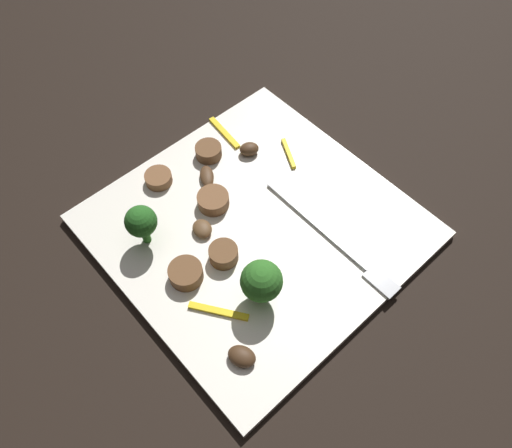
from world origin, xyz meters
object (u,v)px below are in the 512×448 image
(sausage_slice_3, at_px, (213,200))
(sausage_slice_2, at_px, (158,178))
(pepper_strip_2, at_px, (224,133))
(mushroom_1, at_px, (202,229))
(pepper_strip_1, at_px, (219,311))
(broccoli_floret_0, at_px, (261,281))
(sausage_slice_1, at_px, (187,274))
(broccoli_floret_1, at_px, (141,222))
(fork, at_px, (338,244))
(sausage_slice_0, at_px, (224,254))
(mushroom_3, at_px, (205,178))
(plate, at_px, (256,227))
(mushroom_0, at_px, (249,149))
(mushroom_2, at_px, (242,356))
(sausage_slice_4, at_px, (209,151))
(pepper_strip_0, at_px, (289,153))

(sausage_slice_3, bearing_deg, sausage_slice_2, -158.80)
(sausage_slice_2, relative_size, pepper_strip_2, 0.53)
(mushroom_1, relative_size, pepper_strip_1, 0.40)
(broccoli_floret_0, distance_m, sausage_slice_1, 0.08)
(broccoli_floret_1, distance_m, sausage_slice_2, 0.08)
(fork, height_order, broccoli_floret_0, broccoli_floret_0)
(sausage_slice_0, relative_size, mushroom_3, 0.99)
(mushroom_1, relative_size, pepper_strip_2, 0.41)
(plate, relative_size, sausage_slice_2, 9.86)
(sausage_slice_0, bearing_deg, mushroom_3, 151.78)
(mushroom_0, bearing_deg, broccoli_floret_1, -83.67)
(plate, bearing_deg, pepper_strip_1, -61.81)
(sausage_slice_2, xyz_separation_m, mushroom_2, (0.21, -0.06, 0.00))
(mushroom_2, xyz_separation_m, pepper_strip_2, (-0.22, 0.17, -0.00))
(broccoli_floret_0, bearing_deg, pepper_strip_2, 149.24)
(sausage_slice_0, height_order, pepper_strip_2, sausage_slice_0)
(pepper_strip_1, bearing_deg, mushroom_0, 129.90)
(plate, distance_m, sausage_slice_1, 0.09)
(sausage_slice_4, height_order, mushroom_3, sausage_slice_4)
(plate, bearing_deg, pepper_strip_0, 116.37)
(sausage_slice_1, height_order, pepper_strip_0, sausage_slice_1)
(plate, height_order, mushroom_0, mushroom_0)
(mushroom_1, distance_m, pepper_strip_0, 0.14)
(sausage_slice_2, bearing_deg, pepper_strip_0, 62.88)
(broccoli_floret_1, height_order, sausage_slice_1, broccoli_floret_1)
(sausage_slice_1, xyz_separation_m, mushroom_3, (-0.08, 0.09, -0.00))
(pepper_strip_1, bearing_deg, broccoli_floret_1, -178.15)
(broccoli_floret_0, xyz_separation_m, sausage_slice_0, (-0.06, 0.00, -0.03))
(fork, distance_m, mushroom_3, 0.17)
(sausage_slice_1, height_order, pepper_strip_2, sausage_slice_1)
(sausage_slice_4, bearing_deg, sausage_slice_3, -35.07)
(sausage_slice_2, distance_m, mushroom_2, 0.22)
(sausage_slice_0, relative_size, pepper_strip_1, 0.51)
(plate, height_order, pepper_strip_2, pepper_strip_2)
(mushroom_0, bearing_deg, plate, -37.59)
(mushroom_0, distance_m, mushroom_2, 0.24)
(broccoli_floret_0, xyz_separation_m, sausage_slice_4, (-0.17, 0.08, -0.03))
(broccoli_floret_1, bearing_deg, mushroom_1, 58.68)
(sausage_slice_2, distance_m, pepper_strip_0, 0.15)
(plate, distance_m, broccoli_floret_0, 0.09)
(sausage_slice_2, height_order, mushroom_3, sausage_slice_2)
(sausage_slice_1, relative_size, pepper_strip_0, 0.77)
(plate, height_order, broccoli_floret_1, broccoli_floret_1)
(fork, relative_size, mushroom_0, 8.07)
(broccoli_floret_1, bearing_deg, pepper_strip_2, 111.17)
(sausage_slice_0, relative_size, mushroom_2, 1.13)
(mushroom_0, relative_size, pepper_strip_0, 0.50)
(sausage_slice_1, bearing_deg, mushroom_1, 125.81)
(broccoli_floret_0, xyz_separation_m, mushroom_2, (0.03, -0.05, -0.03))
(broccoli_floret_1, bearing_deg, mushroom_3, 102.62)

